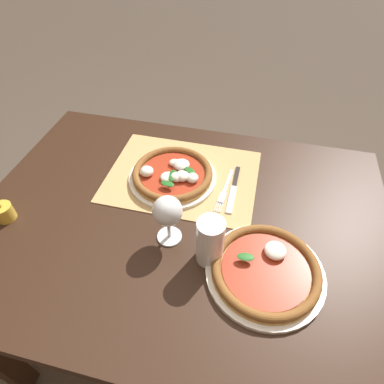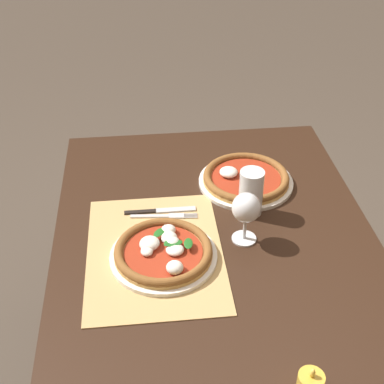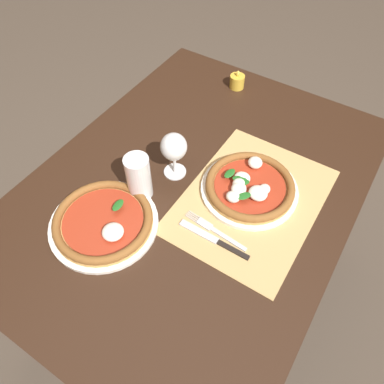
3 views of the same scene
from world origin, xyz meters
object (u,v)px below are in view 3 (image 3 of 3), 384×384
(pizza_far, at_px, (103,222))
(knife, at_px, (214,239))
(wine_glass, at_px, (174,148))
(votive_candle, at_px, (237,82))
(pint_glass, at_px, (139,178))
(pizza_near, at_px, (250,187))
(fork, at_px, (215,231))

(pizza_far, relative_size, knife, 1.42)
(knife, bearing_deg, wine_glass, 56.77)
(wine_glass, height_order, knife, wine_glass)
(pizza_far, distance_m, wine_glass, 0.29)
(wine_glass, bearing_deg, votive_candle, 5.28)
(wine_glass, xyz_separation_m, pint_glass, (-0.12, 0.04, -0.04))
(votive_candle, bearing_deg, wine_glass, -174.72)
(pizza_near, distance_m, knife, 0.21)
(fork, bearing_deg, pizza_near, -4.60)
(wine_glass, bearing_deg, pizza_near, -76.67)
(pizza_near, height_order, pizza_far, pizza_near)
(pint_glass, bearing_deg, wine_glass, -18.01)
(wine_glass, height_order, fork, wine_glass)
(wine_glass, bearing_deg, fork, -119.46)
(pizza_far, bearing_deg, pint_glass, -5.90)
(pizza_near, bearing_deg, knife, 179.12)
(wine_glass, relative_size, pint_glass, 1.07)
(fork, bearing_deg, wine_glass, 60.54)
(pizza_near, relative_size, fork, 1.45)
(knife, xyz_separation_m, votive_candle, (0.64, 0.27, 0.02))
(pizza_near, height_order, knife, pizza_near)
(knife, bearing_deg, fork, 22.47)
(pizza_near, xyz_separation_m, fork, (-0.18, 0.01, -0.02))
(pizza_far, height_order, votive_candle, votive_candle)
(pizza_near, xyz_separation_m, wine_glass, (-0.05, 0.23, 0.08))
(pint_glass, bearing_deg, pizza_far, 174.10)
(pint_glass, distance_m, knife, 0.28)
(pint_glass, xyz_separation_m, fork, (-0.00, -0.26, -0.06))
(pizza_far, distance_m, pint_glass, 0.16)
(fork, distance_m, votive_candle, 0.67)
(wine_glass, xyz_separation_m, fork, (-0.12, -0.22, -0.10))
(wine_glass, xyz_separation_m, votive_candle, (0.49, 0.05, -0.08))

